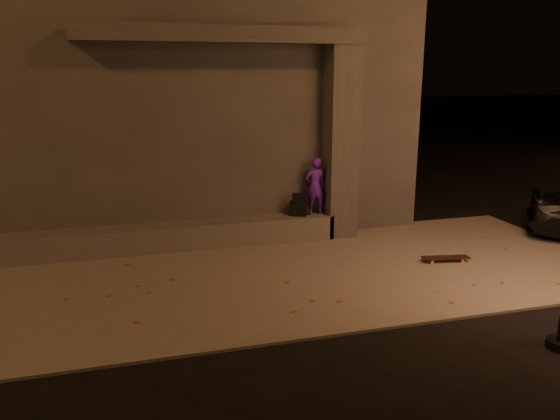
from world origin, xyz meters
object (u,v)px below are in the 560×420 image
object	(u,v)px
backpack	(298,207)
skateboard	(446,258)
column	(340,143)
skateboarder	(315,186)

from	to	relation	value
backpack	skateboard	world-z (taller)	backpack
column	skateboarder	bearing A→B (deg)	180.00
column	skateboard	xyz separation A→B (m)	(1.15, -2.01, -1.73)
skateboarder	skateboard	world-z (taller)	skateboarder
column	backpack	xyz separation A→B (m)	(-0.83, 0.00, -1.20)
skateboarder	backpack	xyz separation A→B (m)	(-0.33, 0.00, -0.40)
backpack	column	bearing A→B (deg)	24.62
skateboarder	skateboard	distance (m)	2.76
skateboarder	column	bearing A→B (deg)	176.62
skateboarder	backpack	bearing A→B (deg)	-3.38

